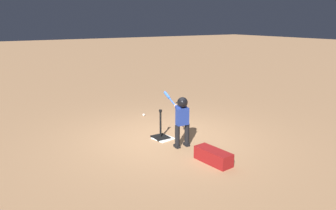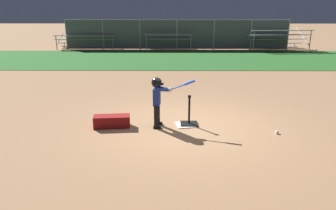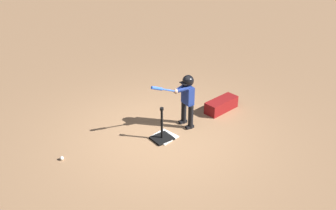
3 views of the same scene
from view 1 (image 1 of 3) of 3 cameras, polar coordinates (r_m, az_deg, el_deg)
ground_plane at (r=8.23m, az=-0.34°, el=-5.75°), size 90.00×90.00×0.00m
home_plate at (r=8.17m, az=-0.83°, el=-5.83°), size 0.51×0.51×0.02m
batting_tee at (r=8.19m, az=-1.30°, el=-5.04°), size 0.41×0.37×0.73m
batter_child at (r=7.47m, az=2.39°, el=-1.81°), size 1.00×0.38×1.19m
baseball at (r=10.09m, az=-4.26°, el=-1.73°), size 0.07×0.07×0.07m
equipment_bag at (r=6.89m, az=7.88°, el=-8.83°), size 0.87×0.40×0.28m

